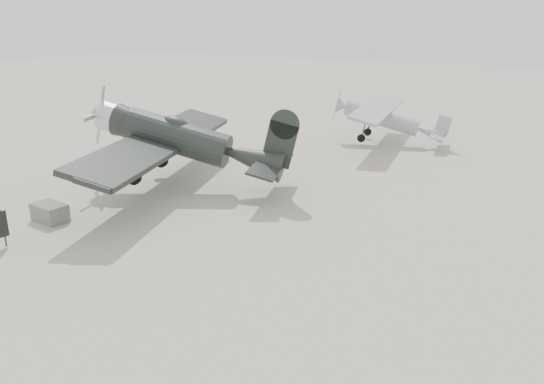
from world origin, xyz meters
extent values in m
plane|color=#A7A294|center=(0.00, 0.00, 0.00)|extent=(160.00, 160.00, 0.00)
cylinder|color=black|center=(-4.81, 3.86, 2.39)|extent=(5.16, 2.83, 1.56)
cone|color=black|center=(-1.26, 4.85, 2.45)|extent=(3.19, 2.18, 1.45)
cylinder|color=silver|center=(-8.09, 2.94, 2.39)|extent=(1.34, 1.61, 1.39)
cone|color=silver|center=(-8.74, 2.76, 2.39)|extent=(0.55, 0.71, 0.63)
cube|color=silver|center=(-8.66, 2.78, 2.39)|extent=(0.12, 0.21, 2.90)
ellipsoid|color=black|center=(-5.02, 3.80, 3.08)|extent=(1.39, 1.06, 0.51)
cube|color=black|center=(-5.56, 3.65, 2.00)|extent=(5.88, 13.54, 0.25)
cube|color=black|center=(-0.40, 5.09, 2.50)|extent=(2.45, 4.85, 0.11)
cube|color=black|center=(-0.24, 5.14, 3.45)|extent=(1.32, 0.47, 2.01)
cylinder|color=black|center=(-5.59, 2.07, 0.47)|extent=(0.78, 0.38, 0.76)
cylinder|color=black|center=(-6.40, 4.98, 0.47)|extent=(0.78, 0.38, 0.76)
cylinder|color=#333333|center=(-5.59, 2.07, 1.22)|extent=(0.15, 0.15, 1.56)
cylinder|color=#333333|center=(-6.40, 4.98, 1.22)|extent=(0.15, 0.15, 1.56)
cylinder|color=black|center=(-0.13, 5.17, 1.97)|extent=(0.26, 0.15, 0.25)
cylinder|color=#95989A|center=(0.76, 17.47, 1.64)|extent=(4.84, 1.59, 1.01)
cone|color=#95989A|center=(3.93, 17.87, 1.64)|extent=(1.75, 1.11, 0.91)
cone|color=#95989A|center=(-1.88, 17.14, 1.64)|extent=(0.66, 1.01, 0.95)
cube|color=#95989A|center=(-2.24, 17.10, 1.64)|extent=(0.06, 0.13, 2.01)
cube|color=#95989A|center=(0.39, 17.43, 2.21)|extent=(2.97, 10.20, 0.16)
cube|color=#95989A|center=(4.39, 17.93, 1.69)|extent=(1.20, 3.19, 0.07)
cube|color=#95989A|center=(4.48, 17.94, 2.28)|extent=(0.83, 0.17, 1.19)
cylinder|color=black|center=(0.16, 16.38, 0.25)|extent=(0.52, 0.19, 0.51)
cylinder|color=black|center=(-0.09, 18.38, 0.25)|extent=(0.52, 0.19, 0.51)
cylinder|color=#333333|center=(0.16, 16.38, 0.78)|extent=(0.09, 0.09, 1.10)
cylinder|color=#333333|center=(-0.09, 18.38, 0.78)|extent=(0.09, 0.09, 1.10)
cylinder|color=black|center=(4.57, 17.95, 1.37)|extent=(0.17, 0.08, 0.16)
cube|color=#5E5B58|center=(-6.69, -2.14, 0.36)|extent=(1.52, 1.06, 0.71)
cylinder|color=#333333|center=(-6.05, -4.60, 0.69)|extent=(0.08, 0.08, 1.38)
camera|label=1|loc=(10.64, -15.34, 7.85)|focal=35.00mm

